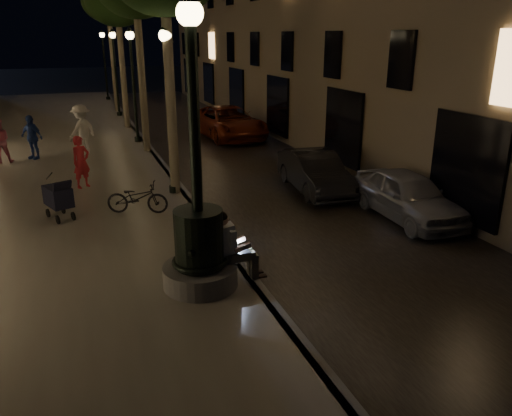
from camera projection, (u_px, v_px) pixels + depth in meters
name	position (u px, v px, depth m)	size (l,w,h in m)	color
ground	(149.00, 150.00, 21.34)	(120.00, 120.00, 0.00)	black
cobble_lane	(216.00, 145.00, 22.32)	(6.00, 45.00, 0.02)	black
promenade	(48.00, 155.00, 20.00)	(8.00, 45.00, 0.20)	slate
curb_strip	(149.00, 148.00, 21.31)	(0.25, 45.00, 0.20)	#59595B
fountain_lamppost	(199.00, 235.00, 9.10)	(1.40, 1.40, 5.21)	#59595B
seated_man_laptop	(231.00, 244.00, 9.39)	(1.05, 0.35, 1.42)	gray
tree_third	(117.00, 2.00, 23.65)	(3.00, 3.00, 7.20)	#6B604C
tree_far	(108.00, 2.00, 28.90)	(3.00, 3.00, 7.50)	#6B604C
lamp_curb_a	(168.00, 89.00, 13.98)	(0.36, 0.36, 4.81)	black
lamp_curb_b	(132.00, 71.00, 21.06)	(0.36, 0.36, 4.81)	black
lamp_curb_c	(115.00, 61.00, 28.15)	(0.36, 0.36, 4.81)	black
lamp_curb_d	(104.00, 56.00, 35.24)	(0.36, 0.36, 4.81)	black
stroller	(58.00, 197.00, 12.61)	(0.76, 1.17, 1.20)	black
car_front	(408.00, 196.00, 13.21)	(1.51, 3.76, 1.28)	#94969B
car_second	(315.00, 172.00, 15.56)	(1.33, 3.81, 1.25)	black
car_third	(228.00, 122.00, 23.66)	(2.43, 5.26, 1.46)	maroon
pedestrian_red	(81.00, 162.00, 15.20)	(0.58, 0.38, 1.60)	red
pedestrian_white	(82.00, 130.00, 19.43)	(1.25, 0.72, 1.94)	silver
pedestrian_blue	(32.00, 137.00, 18.75)	(0.97, 0.40, 1.66)	navy
bicycle	(137.00, 198.00, 13.10)	(0.56, 1.61, 0.84)	black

